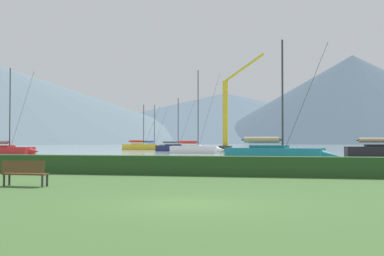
{
  "coord_description": "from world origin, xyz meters",
  "views": [
    {
      "loc": [
        3.1,
        -13.13,
        1.67
      ],
      "look_at": [
        -9.08,
        40.96,
        3.04
      ],
      "focal_mm": 47.97,
      "sensor_mm": 36.0,
      "label": 1
    }
  ],
  "objects": [
    {
      "name": "sailboat_slip_11",
      "position": [
        -11.2,
        52.06,
        0.61
      ],
      "size": [
        7.04,
        2.1,
        10.85
      ],
      "rotation": [
        0.0,
        0.0,
        0.0
      ],
      "color": "white",
      "rests_on": "harbor_water"
    },
    {
      "name": "sailboat_slip_4",
      "position": [
        -17.08,
        64.8,
        0.57
      ],
      "size": [
        6.92,
        2.6,
        8.34
      ],
      "rotation": [
        0.0,
        0.0,
        -0.1
      ],
      "color": "navy",
      "rests_on": "harbor_water"
    },
    {
      "name": "sailboat_slip_10",
      "position": [
        -29.22,
        37.3,
        0.6
      ],
      "size": [
        7.15,
        2.15,
        9.66
      ],
      "rotation": [
        0.0,
        0.0,
        -0.01
      ],
      "color": "red",
      "rests_on": "harbor_water"
    },
    {
      "name": "distant_hill_west_ridge",
      "position": [
        29.12,
        297.77,
        25.78
      ],
      "size": [
        181.09,
        181.09,
        51.56
      ],
      "primitive_type": "cone",
      "color": "#425666",
      "rests_on": "ground_plane"
    },
    {
      "name": "distant_hill_east_ridge",
      "position": [
        -59.27,
        380.79,
        19.39
      ],
      "size": [
        322.69,
        322.69,
        38.78
      ],
      "primitive_type": "cone",
      "color": "#4C6070",
      "rests_on": "ground_plane"
    },
    {
      "name": "park_bench_near_path",
      "position": [
        -6.95,
        3.73,
        0.53
      ],
      "size": [
        1.74,
        0.53,
        0.95
      ],
      "rotation": [
        0.0,
        0.0,
        -0.03
      ],
      "color": "brown",
      "rests_on": "ground_plane"
    },
    {
      "name": "sailboat_slip_8",
      "position": [
        -28.04,
        88.06,
        0.58
      ],
      "size": [
        7.01,
        2.29,
        9.04
      ],
      "rotation": [
        0.0,
        0.0,
        0.04
      ],
      "color": "#9E9EA3",
      "rests_on": "harbor_water"
    },
    {
      "name": "harbor_water",
      "position": [
        0.0,
        137.0,
        0.0
      ],
      "size": [
        320.0,
        246.0,
        0.0
      ],
      "primitive_type": "cube",
      "color": "#8C9EA3",
      "rests_on": "ground_plane"
    },
    {
      "name": "ground_plane",
      "position": [
        0.0,
        0.0,
        0.0
      ],
      "size": [
        1000.0,
        1000.0,
        0.0
      ],
      "primitive_type": "plane",
      "color": "#3D602D"
    },
    {
      "name": "hedge_line",
      "position": [
        0.0,
        11.0,
        0.47
      ],
      "size": [
        80.0,
        1.2,
        0.93
      ],
      "primitive_type": "cube",
      "color": "#284C23",
      "rests_on": "ground_plane"
    },
    {
      "name": "sailboat_slip_5",
      "position": [
        -26.23,
        75.26,
        0.61
      ],
      "size": [
        7.44,
        2.52,
        8.2
      ],
      "rotation": [
        0.0,
        0.0,
        0.05
      ],
      "color": "gold",
      "rests_on": "harbor_water"
    },
    {
      "name": "dock_crane",
      "position": [
        -10.06,
        72.23,
        5.28
      ],
      "size": [
        7.58,
        2.0,
        16.28
      ],
      "color": "#333338",
      "rests_on": "ground_plane"
    },
    {
      "name": "sailboat_slip_7",
      "position": [
        0.82,
        25.71,
        0.68
      ],
      "size": [
        8.4,
        3.75,
        9.23
      ],
      "rotation": [
        0.0,
        0.0,
        -0.19
      ],
      "color": "#19707A",
      "rests_on": "harbor_water"
    }
  ]
}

